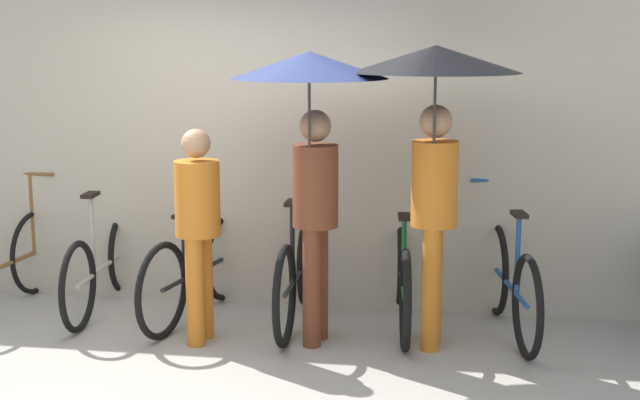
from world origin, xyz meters
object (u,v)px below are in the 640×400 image
pedestrian_center (311,113)px  parked_bicycle_4 (402,277)px  parked_bicycle_2 (196,270)px  parked_bicycle_3 (297,275)px  parked_bicycle_0 (2,264)px  parked_bicycle_5 (510,284)px  parked_bicycle_1 (102,265)px  pedestrian_leading (198,220)px  pedestrian_trailing (435,106)px

pedestrian_center → parked_bicycle_4: bearing=-128.4°
parked_bicycle_2 → parked_bicycle_3: bearing=-80.7°
parked_bicycle_0 → parked_bicycle_4: size_ratio=0.93×
parked_bicycle_5 → parked_bicycle_1: bearing=78.2°
parked_bicycle_3 → parked_bicycle_5: (1.60, 0.00, -0.00)m
parked_bicycle_4 → pedestrian_leading: 1.61m
parked_bicycle_0 → pedestrian_trailing: size_ratio=0.79×
parked_bicycle_2 → pedestrian_center: (0.99, -0.52, 1.28)m
pedestrian_center → pedestrian_leading: bearing=8.8°
pedestrian_trailing → pedestrian_center: bearing=5.8°
parked_bicycle_0 → parked_bicycle_3: 2.39m
parked_bicycle_5 → pedestrian_trailing: 1.52m
pedestrian_center → parked_bicycle_2: bearing=-19.8°
parked_bicycle_5 → pedestrian_leading: 2.32m
parked_bicycle_2 → pedestrian_leading: bearing=-149.7°
parked_bicycle_2 → parked_bicycle_4: (1.59, 0.06, 0.00)m
parked_bicycle_1 → pedestrian_center: pedestrian_center is taller
parked_bicycle_4 → pedestrian_trailing: size_ratio=0.85×
parked_bicycle_3 → parked_bicycle_5: parked_bicycle_5 is taller
pedestrian_trailing → parked_bicycle_2: bearing=-11.8°
parked_bicycle_3 → parked_bicycle_5: 1.60m
parked_bicycle_3 → pedestrian_center: pedestrian_center is taller
parked_bicycle_1 → parked_bicycle_4: size_ratio=0.97×
parked_bicycle_3 → parked_bicycle_1: bearing=85.5°
parked_bicycle_2 → pedestrian_center: size_ratio=0.83×
parked_bicycle_1 → parked_bicycle_2: parked_bicycle_2 is taller
parked_bicycle_2 → parked_bicycle_3: (0.80, -0.03, 0.01)m
parked_bicycle_3 → parked_bicycle_4: 0.80m
parked_bicycle_1 → parked_bicycle_2: size_ratio=1.02×
parked_bicycle_2 → pedestrian_leading: size_ratio=1.12×
parked_bicycle_3 → pedestrian_center: (0.20, -0.49, 1.27)m
pedestrian_center → parked_bicycle_3: bearing=-60.3°
parked_bicycle_4 → pedestrian_center: (-0.60, -0.58, 1.28)m
parked_bicycle_0 → parked_bicycle_5: (3.99, 0.01, 0.00)m
parked_bicycle_3 → pedestrian_trailing: size_ratio=0.82×
parked_bicycle_0 → parked_bicycle_2: 1.60m
parked_bicycle_0 → parked_bicycle_2: size_ratio=0.97×
parked_bicycle_0 → pedestrian_trailing: bearing=-92.0°
parked_bicycle_2 → pedestrian_leading: 0.76m
pedestrian_trailing → parked_bicycle_1: bearing=-9.1°
parked_bicycle_1 → parked_bicycle_5: parked_bicycle_5 is taller
pedestrian_trailing → parked_bicycle_0: bearing=-4.6°
parked_bicycle_2 → pedestrian_trailing: (1.83, -0.47, 1.34)m
parked_bicycle_1 → pedestrian_trailing: size_ratio=0.83×
parked_bicycle_0 → parked_bicycle_3: bearing=-84.5°
parked_bicycle_4 → parked_bicycle_5: parked_bicycle_4 is taller
parked_bicycle_4 → pedestrian_center: size_ratio=0.87×
parked_bicycle_2 → parked_bicycle_5: (2.39, -0.03, 0.00)m
parked_bicycle_3 → parked_bicycle_0: bearing=89.3°
pedestrian_leading → parked_bicycle_5: bearing=-162.6°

